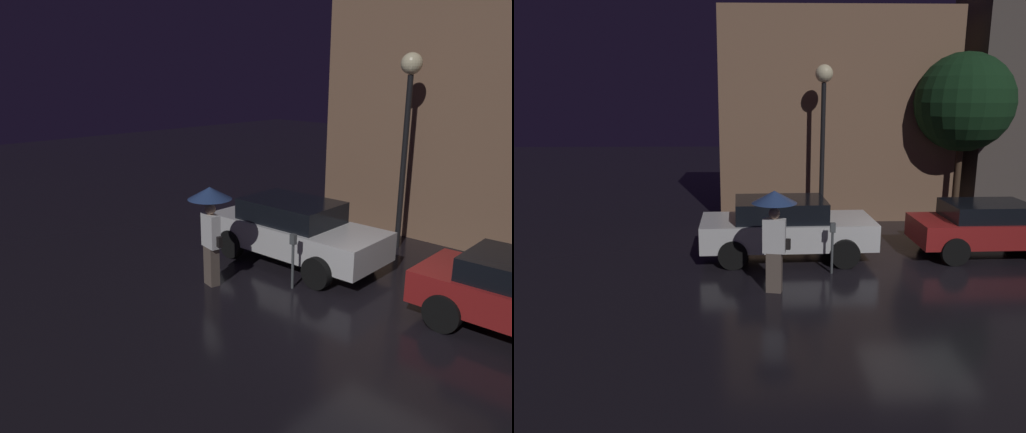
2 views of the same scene
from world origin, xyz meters
TOP-DOWN VIEW (x-y plane):
  - ground_plane at (0.00, 0.00)m, footprint 60.00×60.00m
  - building_facade_left at (-1.24, 6.50)m, footprint 7.56×3.00m
  - parked_car_white at (-3.12, 1.34)m, footprint 4.39×2.00m
  - parked_car_red at (2.17, 1.43)m, footprint 4.03×1.89m
  - pedestrian_with_umbrella at (-3.49, -0.97)m, footprint 0.93×0.93m
  - parking_meter at (-2.11, 0.11)m, footprint 0.12×0.10m
  - street_lamp_near at (-1.88, 4.05)m, footprint 0.52×0.52m
  - street_tree at (2.48, 4.53)m, footprint 2.98×2.98m

SIDE VIEW (x-z plane):
  - ground_plane at x=0.00m, z-range 0.00..0.00m
  - parked_car_red at x=2.17m, z-range 0.05..1.44m
  - parking_meter at x=-2.11m, z-range 0.15..1.36m
  - parked_car_white at x=-3.12m, z-range 0.05..1.56m
  - pedestrian_with_umbrella at x=-3.49m, z-range 0.51..2.69m
  - building_facade_left at x=-1.24m, z-range 0.00..6.72m
  - street_lamp_near at x=-1.88m, z-range 1.26..6.18m
  - street_tree at x=2.48m, z-range 1.17..6.50m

